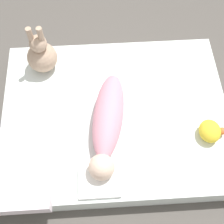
{
  "coord_description": "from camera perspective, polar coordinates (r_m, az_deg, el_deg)",
  "views": [
    {
      "loc": [
        -0.07,
        -0.84,
        1.69
      ],
      "look_at": [
        -0.02,
        -0.03,
        0.19
      ],
      "focal_mm": 50.0,
      "sensor_mm": 36.0,
      "label": 1
    }
  ],
  "objects": [
    {
      "name": "ground_plane",
      "position": [
        1.89,
        0.58,
        -1.93
      ],
      "size": [
        12.0,
        12.0,
        0.0
      ],
      "primitive_type": "plane",
      "color": "#514C47"
    },
    {
      "name": "bed_mattress",
      "position": [
        1.83,
        0.6,
        -0.99
      ],
      "size": [
        1.28,
        1.01,
        0.14
      ],
      "color": "white",
      "rests_on": "ground_plane"
    },
    {
      "name": "burp_cloth",
      "position": [
        1.61,
        -2.34,
        -12.74
      ],
      "size": [
        0.21,
        0.16,
        0.02
      ],
      "color": "white",
      "rests_on": "bed_mattress"
    },
    {
      "name": "swaddled_baby",
      "position": [
        1.66,
        -0.85,
        -2.04
      ],
      "size": [
        0.25,
        0.63,
        0.14
      ],
      "rotation": [
        0.0,
        0.0,
        4.54
      ],
      "color": "pink",
      "rests_on": "bed_mattress"
    },
    {
      "name": "pillow",
      "position": [
        1.66,
        -17.37,
        -11.1
      ],
      "size": [
        0.37,
        0.36,
        0.08
      ],
      "color": "white",
      "rests_on": "bed_mattress"
    },
    {
      "name": "bunny_plush",
      "position": [
        1.9,
        -12.77,
        10.16
      ],
      "size": [
        0.18,
        0.18,
        0.33
      ],
      "color": "tan",
      "rests_on": "bed_mattress"
    },
    {
      "name": "turtle_plush",
      "position": [
        1.75,
        17.56,
        -3.35
      ],
      "size": [
        0.15,
        0.13,
        0.09
      ],
      "color": "yellow",
      "rests_on": "bed_mattress"
    }
  ]
}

